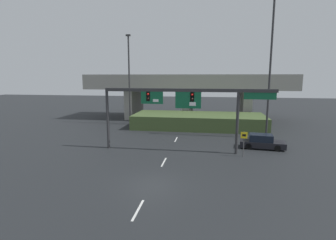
{
  "coord_description": "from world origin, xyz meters",
  "views": [
    {
      "loc": [
        3.83,
        -16.95,
        7.46
      ],
      "look_at": [
        0.0,
        7.17,
        3.37
      ],
      "focal_mm": 28.0,
      "sensor_mm": 36.0,
      "label": 1
    }
  ],
  "objects": [
    {
      "name": "speed_limit_sign",
      "position": [
        7.09,
        7.58,
        1.57
      ],
      "size": [
        0.6,
        0.11,
        2.41
      ],
      "color": "#4C4C4C",
      "rests_on": "ground"
    },
    {
      "name": "highway_light_pole_far",
      "position": [
        -8.42,
        22.24,
        7.19
      ],
      "size": [
        0.7,
        0.36,
        13.63
      ],
      "color": "#2D2D30",
      "rests_on": "ground"
    },
    {
      "name": "ground_plane",
      "position": [
        0.0,
        0.0,
        0.0
      ],
      "size": [
        160.0,
        160.0,
        0.0
      ],
      "primitive_type": "plane",
      "color": "black"
    },
    {
      "name": "lane_markings",
      "position": [
        0.0,
        13.32,
        0.0
      ],
      "size": [
        0.14,
        36.31,
        0.01
      ],
      "color": "silver",
      "rests_on": "ground"
    },
    {
      "name": "highway_light_pole_near",
      "position": [
        10.75,
        15.69,
        8.88
      ],
      "size": [
        0.7,
        0.36,
        17.0
      ],
      "color": "#2D2D30",
      "rests_on": "ground"
    },
    {
      "name": "overpass_bridge",
      "position": [
        0.0,
        29.53,
        5.26
      ],
      "size": [
        34.79,
        9.73,
        7.75
      ],
      "color": "gray",
      "rests_on": "ground"
    },
    {
      "name": "parked_sedan_near_right",
      "position": [
        9.35,
        10.86,
        0.68
      ],
      "size": [
        4.65,
        2.27,
        1.49
      ],
      "rotation": [
        0.0,
        0.0,
        -0.11
      ],
      "color": "black",
      "rests_on": "ground"
    },
    {
      "name": "grass_embankment",
      "position": [
        2.32,
        21.16,
        0.99
      ],
      "size": [
        18.82,
        7.31,
        1.97
      ],
      "color": "#42562D",
      "rests_on": "ground"
    },
    {
      "name": "signal_gantry",
      "position": [
        1.19,
        8.41,
        5.12
      ],
      "size": [
        16.7,
        0.44,
        6.29
      ],
      "color": "#2D2D30",
      "rests_on": "ground"
    }
  ]
}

